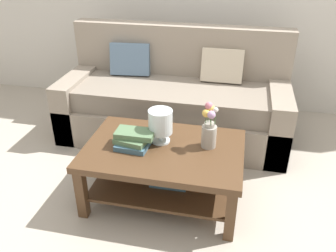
% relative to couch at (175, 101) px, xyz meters
% --- Properties ---
extents(ground_plane, '(10.00, 10.00, 0.00)m').
position_rel_couch_xyz_m(ground_plane, '(0.09, -0.78, -0.36)').
color(ground_plane, '#ADA393').
extents(couch, '(2.20, 0.90, 1.06)m').
position_rel_couch_xyz_m(couch, '(0.00, 0.00, 0.00)').
color(couch, gray).
rests_on(couch, ground).
extents(coffee_table, '(1.17, 0.79, 0.46)m').
position_rel_couch_xyz_m(coffee_table, '(0.12, -1.03, -0.03)').
color(coffee_table, '#4C331E').
rests_on(coffee_table, ground).
extents(book_stack_main, '(0.29, 0.26, 0.12)m').
position_rel_couch_xyz_m(book_stack_main, '(-0.10, -1.05, 0.15)').
color(book_stack_main, '#3D6075').
rests_on(book_stack_main, coffee_table).
extents(glass_hurricane_vase, '(0.18, 0.18, 0.26)m').
position_rel_couch_xyz_m(glass_hurricane_vase, '(0.08, -0.95, 0.25)').
color(glass_hurricane_vase, silver).
rests_on(glass_hurricane_vase, coffee_table).
extents(flower_pitcher, '(0.11, 0.12, 0.35)m').
position_rel_couch_xyz_m(flower_pitcher, '(0.44, -0.95, 0.24)').
color(flower_pitcher, '#9E998E').
rests_on(flower_pitcher, coffee_table).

